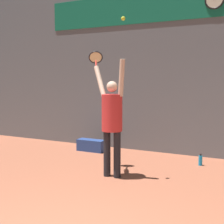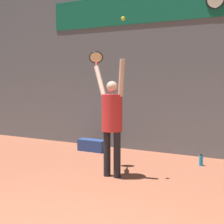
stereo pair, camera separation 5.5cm
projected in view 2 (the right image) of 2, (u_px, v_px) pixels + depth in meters
name	position (u px, v px, depth m)	size (l,w,h in m)	color
back_wall	(187.00, 49.00, 7.21)	(18.00, 0.10, 5.00)	slate
sponsor_banner	(188.00, 3.00, 7.05)	(7.39, 0.02, 0.74)	#146B4C
tennis_player	(112.00, 117.00, 5.66)	(0.81, 0.48, 2.15)	black
tennis_racket	(96.00, 58.00, 6.21)	(0.34, 0.41, 0.34)	red
tennis_ball	(123.00, 18.00, 5.34)	(0.07, 0.07, 0.07)	#CCDB2D
water_bottle	(201.00, 160.00, 6.49)	(0.08, 0.08, 0.24)	#198CCC
equipment_bag	(92.00, 145.00, 7.83)	(0.70, 0.27, 0.29)	navy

